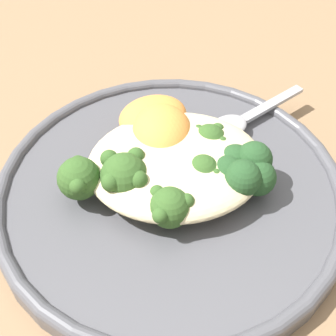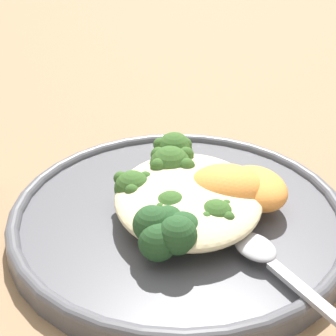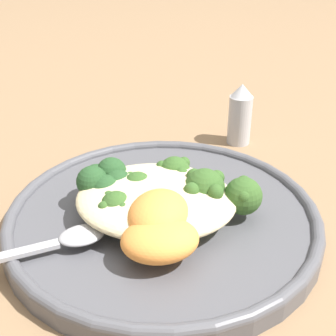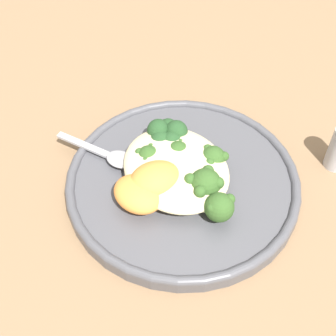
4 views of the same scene
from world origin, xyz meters
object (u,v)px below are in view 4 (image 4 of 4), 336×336
at_px(broccoli_stalk_2, 202,166).
at_px(spoon, 112,156).
at_px(broccoli_stalk_0, 204,204).
at_px(sweet_potato_chunk_0, 138,194).
at_px(broccoli_stalk_4, 152,165).
at_px(broccoli_stalk_3, 174,163).
at_px(plate, 183,181).
at_px(sweet_potato_chunk_1, 156,180).
at_px(kale_tuft, 167,135).
at_px(broccoli_stalk_1, 198,185).
at_px(quinoa_mound, 175,168).

relative_size(broccoli_stalk_2, spoon, 0.92).
distance_m(broccoli_stalk_0, sweet_potato_chunk_0, 0.08).
height_order(broccoli_stalk_4, spoon, broccoli_stalk_4).
relative_size(broccoli_stalk_3, spoon, 0.68).
xyz_separation_m(plate, spoon, (-0.07, -0.06, 0.01)).
bearing_deg(sweet_potato_chunk_1, broccoli_stalk_2, 84.56).
distance_m(plate, kale_tuft, 0.06).
bearing_deg(broccoli_stalk_3, plate, -115.95).
bearing_deg(sweet_potato_chunk_0, spoon, 177.60).
bearing_deg(broccoli_stalk_2, sweet_potato_chunk_0, 171.44).
distance_m(broccoli_stalk_1, kale_tuft, 0.09).
distance_m(broccoli_stalk_2, broccoli_stalk_3, 0.03).
xyz_separation_m(quinoa_mound, broccoli_stalk_0, (0.06, 0.00, 0.00)).
relative_size(plate, sweet_potato_chunk_0, 4.67).
relative_size(broccoli_stalk_3, sweet_potato_chunk_1, 1.17).
xyz_separation_m(sweet_potato_chunk_0, sweet_potato_chunk_1, (-0.01, 0.03, 0.00)).
relative_size(broccoli_stalk_0, sweet_potato_chunk_1, 1.61).
xyz_separation_m(broccoli_stalk_0, kale_tuft, (-0.11, 0.02, 0.00)).
bearing_deg(spoon, sweet_potato_chunk_1, 166.55).
bearing_deg(sweet_potato_chunk_1, broccoli_stalk_0, 29.97).
height_order(plate, broccoli_stalk_3, broccoli_stalk_3).
relative_size(broccoli_stalk_4, spoon, 0.75).
relative_size(quinoa_mound, broccoli_stalk_4, 1.77).
distance_m(plate, broccoli_stalk_3, 0.03).
bearing_deg(broccoli_stalk_2, broccoli_stalk_4, 139.91).
bearing_deg(broccoli_stalk_3, spoon, 93.59).
distance_m(broccoli_stalk_0, sweet_potato_chunk_1, 0.06).
bearing_deg(broccoli_stalk_1, sweet_potato_chunk_0, -177.65).
distance_m(broccoli_stalk_1, broccoli_stalk_2, 0.03).
bearing_deg(broccoli_stalk_3, kale_tuft, 29.09).
relative_size(kale_tuft, spoon, 0.48).
height_order(quinoa_mound, broccoli_stalk_2, broccoli_stalk_2).
distance_m(broccoli_stalk_2, spoon, 0.12).
relative_size(plate, quinoa_mound, 2.02).
distance_m(plate, broccoli_stalk_4, 0.05).
xyz_separation_m(plate, sweet_potato_chunk_1, (0.00, -0.04, 0.03)).
bearing_deg(broccoli_stalk_4, sweet_potato_chunk_0, 142.76).
bearing_deg(broccoli_stalk_3, broccoli_stalk_4, 116.18).
xyz_separation_m(broccoli_stalk_4, sweet_potato_chunk_1, (0.03, -0.01, 0.01)).
relative_size(broccoli_stalk_1, sweet_potato_chunk_1, 1.26).
bearing_deg(plate, broccoli_stalk_2, 69.76).
distance_m(broccoli_stalk_4, sweet_potato_chunk_1, 0.03).
bearing_deg(plate, sweet_potato_chunk_1, -86.74).
bearing_deg(broccoli_stalk_3, sweet_potato_chunk_1, 162.69).
distance_m(quinoa_mound, kale_tuft, 0.05).
height_order(broccoli_stalk_3, broccoli_stalk_4, same).
relative_size(plate, kale_tuft, 5.53).
height_order(broccoli_stalk_2, broccoli_stalk_3, broccoli_stalk_2).
height_order(broccoli_stalk_1, kale_tuft, broccoli_stalk_1).
distance_m(sweet_potato_chunk_0, spoon, 0.08).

